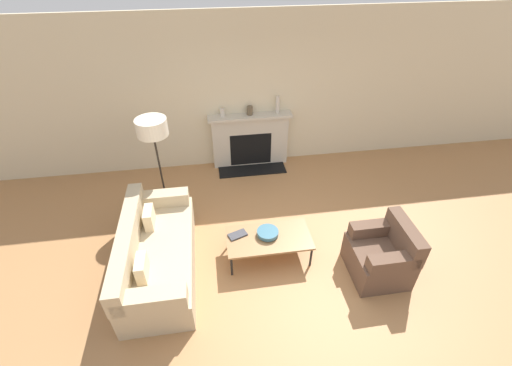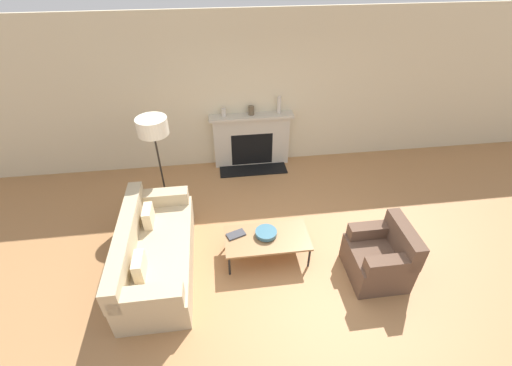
{
  "view_description": "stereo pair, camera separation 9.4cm",
  "coord_description": "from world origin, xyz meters",
  "px_view_note": "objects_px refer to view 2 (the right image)",
  "views": [
    {
      "loc": [
        -0.89,
        -3.03,
        3.92
      ],
      "look_at": [
        -0.2,
        1.55,
        0.45
      ],
      "focal_mm": 24.0,
      "sensor_mm": 36.0,
      "label": 1
    },
    {
      "loc": [
        -0.8,
        -3.04,
        3.92
      ],
      "look_at": [
        -0.2,
        1.55,
        0.45
      ],
      "focal_mm": 24.0,
      "sensor_mm": 36.0,
      "label": 2
    }
  ],
  "objects_px": {
    "couch": "(154,253)",
    "mantel_vase_center_left": "(251,111)",
    "armchair_near": "(380,257)",
    "bowl": "(266,233)",
    "floor_lamp": "(153,132)",
    "book": "(236,234)",
    "coffee_table": "(267,239)",
    "mantel_vase_center_right": "(279,105)",
    "mantel_vase_left": "(224,112)",
    "fireplace": "(252,141)"
  },
  "relations": [
    {
      "from": "couch",
      "to": "mantel_vase_center_left",
      "type": "bearing_deg",
      "value": -33.15
    },
    {
      "from": "armchair_near",
      "to": "bowl",
      "type": "bearing_deg",
      "value": -110.59
    },
    {
      "from": "floor_lamp",
      "to": "mantel_vase_center_left",
      "type": "bearing_deg",
      "value": 33.91
    },
    {
      "from": "book",
      "to": "coffee_table",
      "type": "bearing_deg",
      "value": -33.23
    },
    {
      "from": "couch",
      "to": "mantel_vase_center_right",
      "type": "height_order",
      "value": "mantel_vase_center_right"
    },
    {
      "from": "book",
      "to": "bowl",
      "type": "bearing_deg",
      "value": -27.81
    },
    {
      "from": "book",
      "to": "mantel_vase_left",
      "type": "distance_m",
      "value": 2.55
    },
    {
      "from": "fireplace",
      "to": "book",
      "type": "bearing_deg",
      "value": -102.02
    },
    {
      "from": "fireplace",
      "to": "armchair_near",
      "type": "bearing_deg",
      "value": -65.16
    },
    {
      "from": "mantel_vase_left",
      "to": "mantel_vase_center_right",
      "type": "relative_size",
      "value": 0.47
    },
    {
      "from": "bowl",
      "to": "mantel_vase_center_right",
      "type": "distance_m",
      "value": 2.69
    },
    {
      "from": "bowl",
      "to": "mantel_vase_left",
      "type": "distance_m",
      "value": 2.62
    },
    {
      "from": "coffee_table",
      "to": "mantel_vase_left",
      "type": "height_order",
      "value": "mantel_vase_left"
    },
    {
      "from": "couch",
      "to": "mantel_vase_center_left",
      "type": "height_order",
      "value": "mantel_vase_center_left"
    },
    {
      "from": "couch",
      "to": "floor_lamp",
      "type": "bearing_deg",
      "value": -1.06
    },
    {
      "from": "couch",
      "to": "mantel_vase_left",
      "type": "relative_size",
      "value": 13.25
    },
    {
      "from": "couch",
      "to": "floor_lamp",
      "type": "distance_m",
      "value": 1.82
    },
    {
      "from": "mantel_vase_center_right",
      "to": "book",
      "type": "bearing_deg",
      "value": -113.26
    },
    {
      "from": "mantel_vase_center_left",
      "to": "mantel_vase_center_right",
      "type": "height_order",
      "value": "mantel_vase_center_right"
    },
    {
      "from": "coffee_table",
      "to": "mantel_vase_left",
      "type": "distance_m",
      "value": 2.69
    },
    {
      "from": "armchair_near",
      "to": "mantel_vase_center_right",
      "type": "distance_m",
      "value": 3.3
    },
    {
      "from": "book",
      "to": "floor_lamp",
      "type": "bearing_deg",
      "value": 109.99
    },
    {
      "from": "couch",
      "to": "mantel_vase_left",
      "type": "bearing_deg",
      "value": -24.24
    },
    {
      "from": "coffee_table",
      "to": "book",
      "type": "bearing_deg",
      "value": 166.97
    },
    {
      "from": "fireplace",
      "to": "coffee_table",
      "type": "relative_size",
      "value": 1.33
    },
    {
      "from": "coffee_table",
      "to": "mantel_vase_center_right",
      "type": "height_order",
      "value": "mantel_vase_center_right"
    },
    {
      "from": "fireplace",
      "to": "coffee_table",
      "type": "bearing_deg",
      "value": -91.81
    },
    {
      "from": "armchair_near",
      "to": "book",
      "type": "bearing_deg",
      "value": -107.83
    },
    {
      "from": "fireplace",
      "to": "mantel_vase_center_right",
      "type": "height_order",
      "value": "mantel_vase_center_right"
    },
    {
      "from": "book",
      "to": "mantel_vase_center_right",
      "type": "distance_m",
      "value": 2.78
    },
    {
      "from": "floor_lamp",
      "to": "mantel_vase_left",
      "type": "distance_m",
      "value": 1.59
    },
    {
      "from": "couch",
      "to": "mantel_vase_left",
      "type": "distance_m",
      "value": 2.92
    },
    {
      "from": "bowl",
      "to": "mantel_vase_center_right",
      "type": "relative_size",
      "value": 0.95
    },
    {
      "from": "floor_lamp",
      "to": "mantel_vase_center_right",
      "type": "xyz_separation_m",
      "value": [
        2.16,
        1.1,
        -0.17
      ]
    },
    {
      "from": "book",
      "to": "mantel_vase_center_left",
      "type": "height_order",
      "value": "mantel_vase_center_left"
    },
    {
      "from": "mantel_vase_center_left",
      "to": "mantel_vase_center_right",
      "type": "xyz_separation_m",
      "value": [
        0.53,
        0.0,
        0.08
      ]
    },
    {
      "from": "fireplace",
      "to": "coffee_table",
      "type": "height_order",
      "value": "fireplace"
    },
    {
      "from": "armchair_near",
      "to": "mantel_vase_center_left",
      "type": "distance_m",
      "value": 3.45
    },
    {
      "from": "coffee_table",
      "to": "floor_lamp",
      "type": "height_order",
      "value": "floor_lamp"
    },
    {
      "from": "armchair_near",
      "to": "mantel_vase_left",
      "type": "distance_m",
      "value": 3.69
    },
    {
      "from": "coffee_table",
      "to": "mantel_vase_center_left",
      "type": "height_order",
      "value": "mantel_vase_center_left"
    },
    {
      "from": "mantel_vase_center_left",
      "to": "floor_lamp",
      "type": "bearing_deg",
      "value": -146.09
    },
    {
      "from": "couch",
      "to": "floor_lamp",
      "type": "xyz_separation_m",
      "value": [
        0.03,
        1.45,
        1.11
      ]
    },
    {
      "from": "fireplace",
      "to": "mantel_vase_center_left",
      "type": "distance_m",
      "value": 0.64
    },
    {
      "from": "floor_lamp",
      "to": "mantel_vase_left",
      "type": "bearing_deg",
      "value": 44.49
    },
    {
      "from": "couch",
      "to": "floor_lamp",
      "type": "relative_size",
      "value": 1.24
    },
    {
      "from": "mantel_vase_center_left",
      "to": "book",
      "type": "bearing_deg",
      "value": -101.98
    },
    {
      "from": "mantel_vase_center_left",
      "to": "bowl",
      "type": "bearing_deg",
      "value": -92.03
    },
    {
      "from": "coffee_table",
      "to": "bowl",
      "type": "height_order",
      "value": "bowl"
    },
    {
      "from": "fireplace",
      "to": "mantel_vase_center_right",
      "type": "relative_size",
      "value": 4.91
    }
  ]
}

